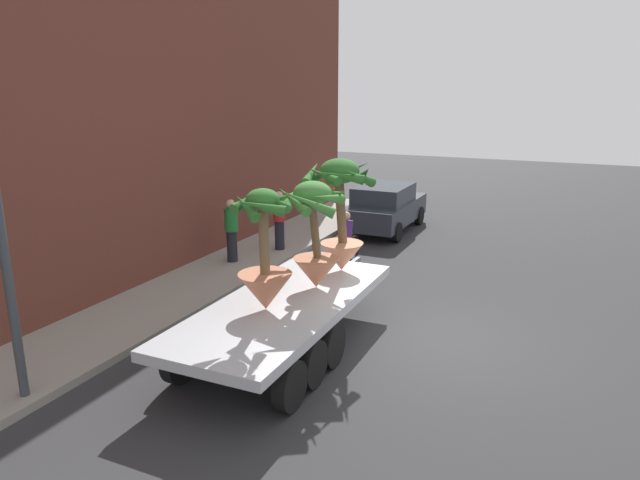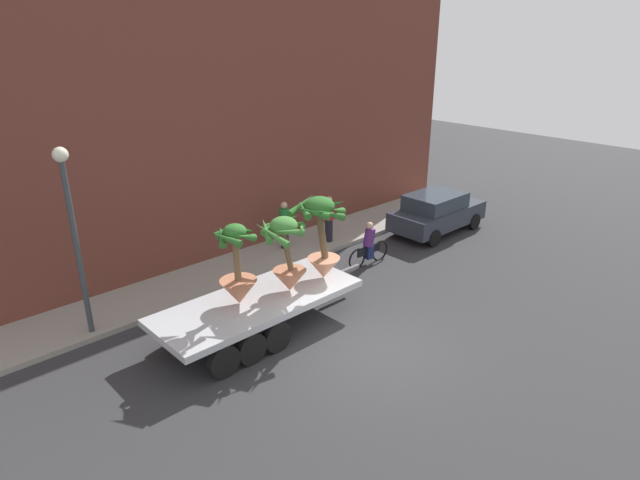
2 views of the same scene
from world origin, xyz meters
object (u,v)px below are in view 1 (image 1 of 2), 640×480
(flatbed_trailer, at_px, (278,317))
(pedestrian_far_left, at_px, (231,229))
(cyclist, at_px, (346,242))
(potted_palm_middle, at_px, (314,235))
(potted_palm_front, at_px, (340,211))
(potted_palm_rear, at_px, (265,264))
(parked_car, at_px, (385,207))
(pedestrian_near_gate, at_px, (279,219))

(flatbed_trailer, relative_size, pedestrian_far_left, 3.83)
(flatbed_trailer, relative_size, cyclist, 3.56)
(potted_palm_middle, relative_size, pedestrian_far_left, 1.23)
(flatbed_trailer, xyz_separation_m, pedestrian_far_left, (4.22, 3.72, 0.29))
(potted_palm_front, xyz_separation_m, cyclist, (3.32, 1.20, -1.60))
(potted_palm_rear, xyz_separation_m, pedestrian_far_left, (4.47, 3.61, -0.77))
(potted_palm_rear, distance_m, parked_car, 10.14)
(cyclist, bearing_deg, potted_palm_rear, -171.73)
(potted_palm_middle, height_order, pedestrian_far_left, potted_palm_middle)
(flatbed_trailer, xyz_separation_m, parked_car, (9.78, 1.23, 0.07))
(potted_palm_middle, distance_m, potted_palm_front, 1.22)
(parked_car, xyz_separation_m, pedestrian_near_gate, (-3.97, 1.89, 0.22))
(potted_palm_middle, height_order, parked_car, potted_palm_middle)
(flatbed_trailer, distance_m, pedestrian_far_left, 5.63)
(parked_car, bearing_deg, cyclist, -176.25)
(potted_palm_front, bearing_deg, flatbed_trailer, 173.81)
(flatbed_trailer, bearing_deg, potted_palm_middle, -10.80)
(potted_palm_rear, relative_size, parked_car, 0.53)
(potted_palm_middle, xyz_separation_m, potted_palm_front, (1.20, -0.04, 0.22))
(flatbed_trailer, height_order, potted_palm_rear, potted_palm_rear)
(pedestrian_near_gate, bearing_deg, potted_palm_front, -136.43)
(potted_palm_front, bearing_deg, parked_car, 11.13)
(potted_palm_front, bearing_deg, cyclist, 19.91)
(flatbed_trailer, relative_size, potted_palm_middle, 3.11)
(cyclist, relative_size, pedestrian_near_gate, 1.08)
(parked_car, height_order, pedestrian_far_left, pedestrian_far_left)
(cyclist, bearing_deg, pedestrian_far_left, 116.40)
(potted_palm_rear, bearing_deg, pedestrian_near_gate, 26.44)
(potted_palm_rear, relative_size, pedestrian_near_gate, 1.25)
(parked_car, relative_size, pedestrian_far_left, 2.38)
(pedestrian_near_gate, bearing_deg, potted_palm_middle, -144.94)
(flatbed_trailer, bearing_deg, parked_car, 7.16)
(pedestrian_near_gate, xyz_separation_m, pedestrian_far_left, (-1.59, 0.60, 0.00))
(potted_palm_middle, relative_size, pedestrian_near_gate, 1.23)
(pedestrian_near_gate, bearing_deg, pedestrian_far_left, 159.40)
(potted_palm_front, height_order, cyclist, potted_palm_front)
(flatbed_trailer, distance_m, parked_car, 9.86)
(potted_palm_middle, xyz_separation_m, pedestrian_far_left, (3.14, 3.92, -1.01))
(cyclist, height_order, parked_car, parked_car)
(flatbed_trailer, bearing_deg, cyclist, 9.68)
(potted_palm_rear, bearing_deg, cyclist, 8.27)
(potted_palm_rear, height_order, pedestrian_near_gate, potted_palm_rear)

